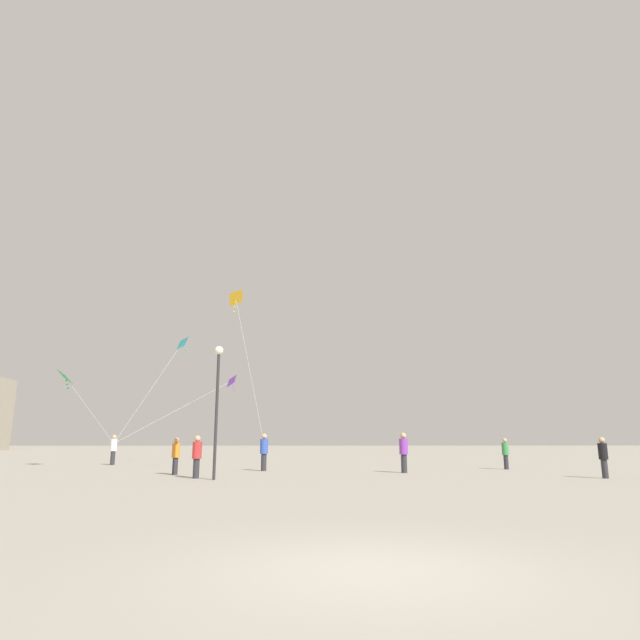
{
  "coord_description": "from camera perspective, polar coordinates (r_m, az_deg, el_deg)",
  "views": [
    {
      "loc": [
        -0.93,
        -6.86,
        1.51
      ],
      "look_at": [
        0.0,
        15.43,
        6.46
      ],
      "focal_mm": 30.44,
      "sensor_mm": 36.0,
      "label": 1
    }
  ],
  "objects": [
    {
      "name": "lamppost_east",
      "position": [
        22.31,
        -10.74,
        -7.17
      ],
      "size": [
        0.36,
        0.36,
        5.26
      ],
      "color": "#2D2D30",
      "rests_on": "ground_plane"
    },
    {
      "name": "person_in_green",
      "position": [
        31.19,
        18.91,
        -13.0
      ],
      "size": [
        0.35,
        0.35,
        1.62
      ],
      "rotation": [
        0.0,
        0.0,
        3.16
      ],
      "color": "#2D2D33",
      "rests_on": "ground_plane"
    },
    {
      "name": "kite_emerald_delta",
      "position": [
        35.33,
        -25.15,
        -5.47
      ],
      "size": [
        2.83,
        3.71,
        4.21
      ],
      "color": "green"
    },
    {
      "name": "person_in_purple",
      "position": [
        26.76,
        8.79,
        -13.42
      ],
      "size": [
        0.4,
        0.4,
        1.86
      ],
      "rotation": [
        0.0,
        0.0,
        4.94
      ],
      "color": "#2D2D33",
      "rests_on": "ground_plane"
    },
    {
      "name": "ground_plane",
      "position": [
        7.09,
        5.72,
        -24.72
      ],
      "size": [
        300.0,
        300.0,
        0.0
      ],
      "primitive_type": "plane",
      "color": "#9E9689"
    },
    {
      "name": "person_in_white",
      "position": [
        37.05,
        -20.89,
        -12.49
      ],
      "size": [
        0.4,
        0.4,
        1.84
      ],
      "rotation": [
        0.0,
        0.0,
        1.21
      ],
      "color": "#2D2D33",
      "rests_on": "ground_plane"
    },
    {
      "name": "kite_cyan_delta",
      "position": [
        39.22,
        -14.38,
        -2.51
      ],
      "size": [
        3.79,
        3.3,
        7.23
      ],
      "color": "#1EB2C6"
    },
    {
      "name": "person_in_red",
      "position": [
        23.22,
        -12.82,
        -13.64
      ],
      "size": [
        0.37,
        0.37,
        1.69
      ],
      "rotation": [
        0.0,
        0.0,
        3.27
      ],
      "color": "#2D2D33",
      "rests_on": "ground_plane"
    },
    {
      "name": "kite_amber_delta",
      "position": [
        28.07,
        -8.86,
        2.04
      ],
      "size": [
        2.0,
        1.87,
        7.65
      ],
      "color": "yellow"
    },
    {
      "name": "person_in_blue",
      "position": [
        28.23,
        -5.91,
        -13.47
      ],
      "size": [
        0.4,
        0.4,
        1.83
      ],
      "rotation": [
        0.0,
        0.0,
        2.31
      ],
      "color": "#2D2D33",
      "rests_on": "ground_plane"
    },
    {
      "name": "person_in_black",
      "position": [
        25.45,
        27.63,
        -12.51
      ],
      "size": [
        0.35,
        0.35,
        1.63
      ],
      "rotation": [
        0.0,
        0.0,
        0.86
      ],
      "color": "#2D2D33",
      "rests_on": "ground_plane"
    },
    {
      "name": "kite_violet_delta",
      "position": [
        43.86,
        -9.48,
        -6.44
      ],
      "size": [
        6.54,
        8.93,
        5.21
      ],
      "color": "purple"
    },
    {
      "name": "person_in_orange",
      "position": [
        25.91,
        -14.92,
        -13.47
      ],
      "size": [
        0.35,
        0.35,
        1.62
      ],
      "rotation": [
        0.0,
        0.0,
        3.68
      ],
      "color": "#2D2D33",
      "rests_on": "ground_plane"
    }
  ]
}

